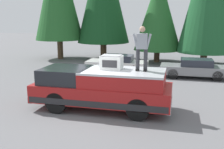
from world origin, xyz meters
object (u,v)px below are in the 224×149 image
(pickup_truck, at_px, (102,88))
(parked_car_white, at_px, (117,63))
(person_on_truck_bed, at_px, (142,47))
(compressor_unit, at_px, (112,62))
(parked_car_grey, at_px, (195,68))

(pickup_truck, bearing_deg, parked_car_white, 8.11)
(pickup_truck, distance_m, person_on_truck_bed, 2.29)
(compressor_unit, distance_m, person_on_truck_bed, 1.35)
(person_on_truck_bed, height_order, parked_car_grey, person_on_truck_bed)
(pickup_truck, distance_m, parked_car_grey, 7.97)
(pickup_truck, xyz_separation_m, parked_car_grey, (6.91, -3.95, -0.29))
(person_on_truck_bed, height_order, parked_car_white, person_on_truck_bed)
(person_on_truck_bed, xyz_separation_m, parked_car_grey, (6.79, -2.39, -1.97))
(person_on_truck_bed, relative_size, parked_car_grey, 0.41)
(compressor_unit, xyz_separation_m, parked_car_white, (7.33, 1.43, -1.35))
(parked_car_grey, relative_size, parked_car_white, 1.00)
(compressor_unit, bearing_deg, parked_car_white, 11.02)
(person_on_truck_bed, bearing_deg, compressor_unit, 87.80)
(compressor_unit, xyz_separation_m, person_on_truck_bed, (-0.05, -1.20, 0.62))
(parked_car_white, bearing_deg, pickup_truck, -171.89)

